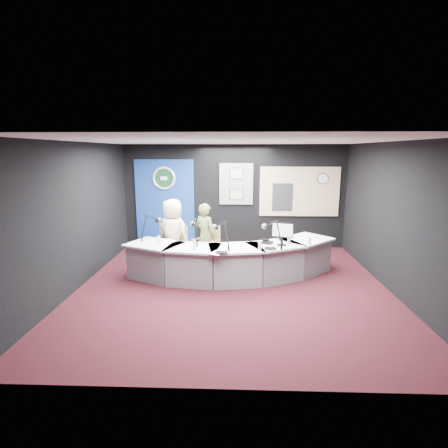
{
  "coord_description": "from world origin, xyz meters",
  "views": [
    {
      "loc": [
        0.06,
        -6.45,
        2.62
      ],
      "look_at": [
        -0.2,
        0.8,
        1.1
      ],
      "focal_mm": 28.0,
      "sensor_mm": 36.0,
      "label": 1
    }
  ],
  "objects_px": {
    "broadcast_desk": "(231,260)",
    "person_woman": "(205,236)",
    "person_man": "(173,234)",
    "armchair_left": "(173,245)",
    "armchair_right": "(205,246)"
  },
  "relations": [
    {
      "from": "armchair_left",
      "to": "person_man",
      "type": "xyz_separation_m",
      "value": [
        0.0,
        0.0,
        0.26
      ]
    },
    {
      "from": "broadcast_desk",
      "to": "person_woman",
      "type": "relative_size",
      "value": 3.04
    },
    {
      "from": "person_man",
      "to": "person_woman",
      "type": "relative_size",
      "value": 1.08
    },
    {
      "from": "armchair_left",
      "to": "armchair_right",
      "type": "bearing_deg",
      "value": 32.15
    },
    {
      "from": "broadcast_desk",
      "to": "person_man",
      "type": "height_order",
      "value": "person_man"
    },
    {
      "from": "armchair_right",
      "to": "person_man",
      "type": "relative_size",
      "value": 0.63
    },
    {
      "from": "armchair_left",
      "to": "armchair_right",
      "type": "relative_size",
      "value": 1.06
    },
    {
      "from": "armchair_left",
      "to": "person_woman",
      "type": "bearing_deg",
      "value": 32.15
    },
    {
      "from": "armchair_left",
      "to": "armchair_right",
      "type": "distance_m",
      "value": 0.73
    },
    {
      "from": "broadcast_desk",
      "to": "person_man",
      "type": "xyz_separation_m",
      "value": [
        -1.31,
        0.55,
        0.42
      ]
    },
    {
      "from": "broadcast_desk",
      "to": "person_woman",
      "type": "height_order",
      "value": "person_woman"
    },
    {
      "from": "armchair_right",
      "to": "person_man",
      "type": "height_order",
      "value": "person_man"
    },
    {
      "from": "armchair_left",
      "to": "armchair_right",
      "type": "xyz_separation_m",
      "value": [
        0.72,
        0.12,
        -0.03
      ]
    },
    {
      "from": "armchair_left",
      "to": "person_woman",
      "type": "relative_size",
      "value": 0.72
    },
    {
      "from": "broadcast_desk",
      "to": "person_man",
      "type": "distance_m",
      "value": 1.48
    }
  ]
}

